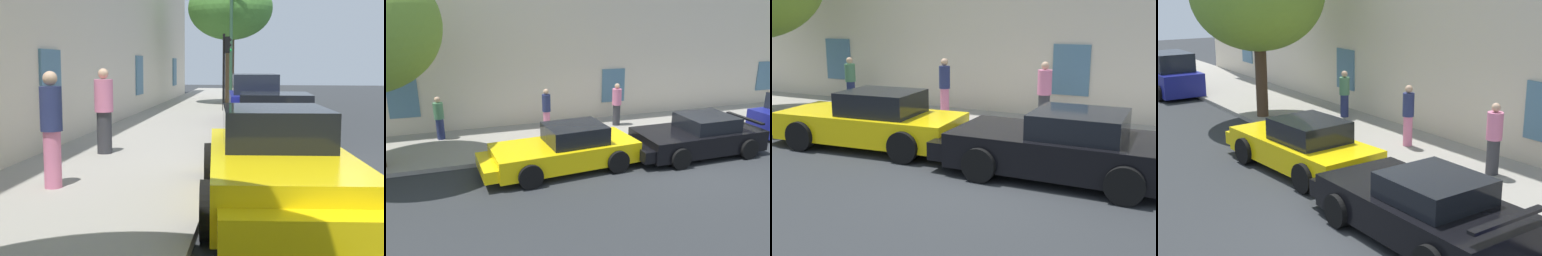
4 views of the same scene
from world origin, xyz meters
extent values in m
plane|color=#2B2D30|center=(0.00, 0.00, 0.00)|extent=(80.00, 80.00, 0.00)
cube|color=gray|center=(0.00, 3.77, 0.07)|extent=(60.00, 3.86, 0.14)
cube|color=slate|center=(-8.77, 5.67, 1.60)|extent=(1.10, 0.06, 1.50)
cube|color=slate|center=(0.00, 5.67, 1.60)|extent=(1.10, 0.06, 1.50)
cube|color=yellow|center=(-3.74, 0.87, 0.53)|extent=(4.61, 2.20, 0.64)
cube|color=black|center=(-3.40, 0.90, 1.13)|extent=(1.90, 1.61, 0.55)
cube|color=yellow|center=(-5.70, 0.71, 0.45)|extent=(1.47, 1.80, 0.35)
cylinder|color=black|center=(-5.05, -0.16, 0.36)|extent=(0.73, 0.30, 0.71)
cylinder|color=black|center=(-5.20, 1.68, 0.36)|extent=(0.73, 0.30, 0.71)
cylinder|color=black|center=(-2.28, 0.06, 0.36)|extent=(0.73, 0.30, 0.71)
cylinder|color=black|center=(-2.43, 1.90, 0.36)|extent=(0.73, 0.30, 0.71)
cube|color=black|center=(1.03, 0.72, 0.53)|extent=(4.34, 2.08, 0.69)
cube|color=black|center=(1.36, 0.72, 1.11)|extent=(1.75, 1.65, 0.47)
cube|color=black|center=(-0.87, 0.70, 0.45)|extent=(1.32, 1.89, 0.38)
cylinder|color=black|center=(-0.29, -0.31, 0.34)|extent=(0.69, 0.25, 0.69)
cylinder|color=black|center=(-0.32, 1.72, 0.34)|extent=(0.69, 0.25, 0.69)
cylinder|color=black|center=(2.39, -0.28, 0.34)|extent=(0.69, 0.25, 0.69)
cylinder|color=black|center=(2.36, 1.75, 0.34)|extent=(0.69, 0.25, 0.69)
cylinder|color=#333338|center=(-0.41, 4.35, 0.58)|extent=(0.35, 0.35, 0.89)
cylinder|color=pink|center=(-0.41, 4.35, 1.37)|extent=(0.44, 0.44, 0.68)
sphere|color=tan|center=(-0.41, 4.35, 1.83)|extent=(0.22, 0.22, 0.22)
cylinder|color=navy|center=(-7.51, 4.76, 0.54)|extent=(0.37, 0.37, 0.80)
cylinder|color=#4C7F59|center=(-7.51, 4.76, 1.24)|extent=(0.46, 0.46, 0.61)
sphere|color=tan|center=(-7.51, 4.76, 1.67)|extent=(0.22, 0.22, 0.22)
cylinder|color=pink|center=(-3.49, 4.25, 0.58)|extent=(0.34, 0.34, 0.88)
cylinder|color=navy|center=(-3.49, 4.25, 1.36)|extent=(0.42, 0.42, 0.68)
sphere|color=tan|center=(-3.49, 4.25, 1.82)|extent=(0.22, 0.22, 0.22)
camera|label=1|loc=(-10.93, 1.18, 2.03)|focal=48.20mm
camera|label=2|loc=(-6.75, -9.40, 4.64)|focal=34.10mm
camera|label=3|loc=(3.20, -8.19, 3.09)|focal=43.79mm
camera|label=4|loc=(8.22, -5.93, 4.73)|focal=51.56mm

